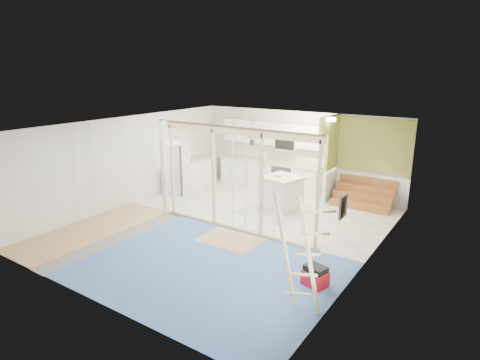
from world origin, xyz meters
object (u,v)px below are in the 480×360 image
Objects in this scene: toolbox at (315,277)px; ladder at (300,253)px; fridge at (177,168)px; island at (282,193)px.

toolbox is 1.16m from ladder.
ladder is (6.15, -3.79, 0.19)m from fridge.
toolbox is at bearing -42.80° from fridge.
fridge reaches higher than island.
fridge is at bearing -160.86° from island.
island is 0.60× the size of ladder.
toolbox is at bearing -41.28° from island.
ladder is (2.56, -4.22, 0.53)m from island.
ladder is at bearing -48.51° from fridge.
island is 4.24m from toolbox.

